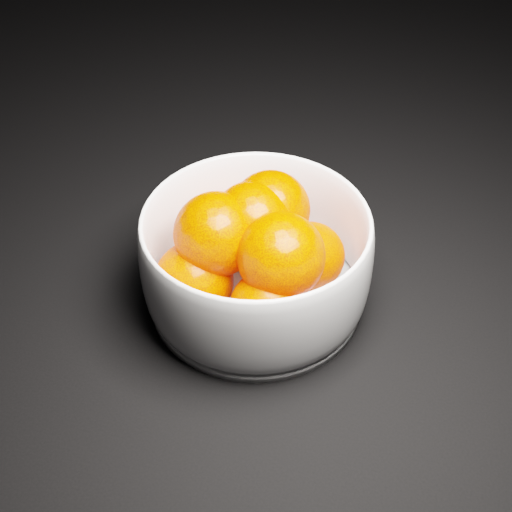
# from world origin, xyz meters

# --- Properties ---
(bowl) EXTENTS (0.20, 0.20, 0.10)m
(bowl) POSITION_xyz_m (-0.25, -0.07, 0.05)
(bowl) COLOR white
(bowl) RESTS_ON ground
(orange_pile) EXTENTS (0.15, 0.15, 0.11)m
(orange_pile) POSITION_xyz_m (-0.25, -0.07, 0.06)
(orange_pile) COLOR #ED3800
(orange_pile) RESTS_ON bowl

